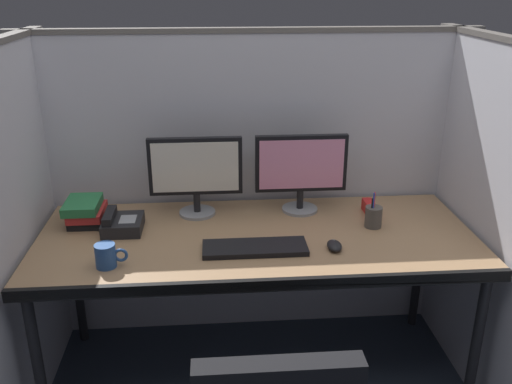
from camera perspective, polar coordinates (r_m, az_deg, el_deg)
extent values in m
cube|color=silver|center=(2.81, -0.64, 0.18)|extent=(2.20, 0.05, 1.55)
cube|color=#605B56|center=(2.63, -0.71, 16.35)|extent=(2.21, 0.06, 0.02)
cube|color=silver|center=(2.45, -23.68, -5.11)|extent=(0.05, 1.40, 1.55)
cube|color=silver|center=(2.59, 22.86, -3.56)|extent=(0.05, 1.40, 1.55)
cube|color=#997551|center=(2.43, 0.09, -4.83)|extent=(1.90, 0.80, 0.04)
cube|color=black|center=(2.09, 0.96, -9.57)|extent=(1.90, 0.02, 0.05)
cylinder|color=black|center=(2.44, -21.50, -16.63)|extent=(0.04, 0.04, 0.70)
cylinder|color=black|center=(2.56, 21.71, -14.61)|extent=(0.04, 0.04, 0.70)
cylinder|color=black|center=(2.98, -17.97, -8.69)|extent=(0.04, 0.04, 0.70)
cylinder|color=black|center=(3.09, 16.40, -7.44)|extent=(0.04, 0.04, 0.70)
cylinder|color=gray|center=(2.64, -6.07, -2.11)|extent=(0.17, 0.17, 0.01)
cylinder|color=black|center=(2.62, -6.11, -1.06)|extent=(0.03, 0.03, 0.09)
cube|color=black|center=(2.55, -6.27, 2.67)|extent=(0.43, 0.03, 0.27)
cube|color=silver|center=(2.54, -6.28, 2.54)|extent=(0.39, 0.01, 0.23)
cylinder|color=gray|center=(2.67, 4.53, -1.76)|extent=(0.17, 0.17, 0.01)
cylinder|color=black|center=(2.65, 4.56, -0.72)|extent=(0.03, 0.03, 0.09)
cube|color=black|center=(2.59, 4.67, 2.97)|extent=(0.43, 0.03, 0.27)
cube|color=pink|center=(2.57, 4.74, 2.84)|extent=(0.39, 0.01, 0.23)
cube|color=black|center=(2.28, -0.11, -5.77)|extent=(0.43, 0.15, 0.02)
ellipsoid|color=black|center=(2.31, 8.08, -5.50)|extent=(0.06, 0.10, 0.03)
cylinder|color=#59595B|center=(2.32, 8.01, -5.01)|extent=(0.01, 0.01, 0.01)
cube|color=red|center=(2.66, 11.68, -1.72)|extent=(0.04, 0.15, 0.06)
cube|color=black|center=(2.65, -16.89, -2.62)|extent=(0.15, 0.21, 0.03)
cube|color=#B22626|center=(2.63, -17.01, -2.00)|extent=(0.15, 0.21, 0.04)
cube|color=#26723F|center=(2.62, -17.46, -1.28)|extent=(0.15, 0.21, 0.04)
cylinder|color=#264C8C|center=(2.22, -15.25, -6.35)|extent=(0.08, 0.08, 0.09)
torus|color=#264C8C|center=(2.21, -13.76, -6.34)|extent=(0.06, 0.01, 0.06)
cube|color=black|center=(2.52, -13.55, -3.29)|extent=(0.17, 0.19, 0.06)
cube|color=black|center=(2.51, -14.87, -2.38)|extent=(0.04, 0.17, 0.03)
cube|color=gray|center=(2.49, -13.07, -2.77)|extent=(0.07, 0.09, 0.00)
cylinder|color=#4C4742|center=(2.53, 12.01, -2.53)|extent=(0.08, 0.08, 0.09)
cylinder|color=red|center=(2.51, 12.02, -1.69)|extent=(0.01, 0.01, 0.16)
cylinder|color=#263FB2|center=(2.51, 11.95, -1.76)|extent=(0.01, 0.01, 0.16)
cylinder|color=black|center=(2.51, 11.82, -2.03)|extent=(0.01, 0.01, 0.13)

